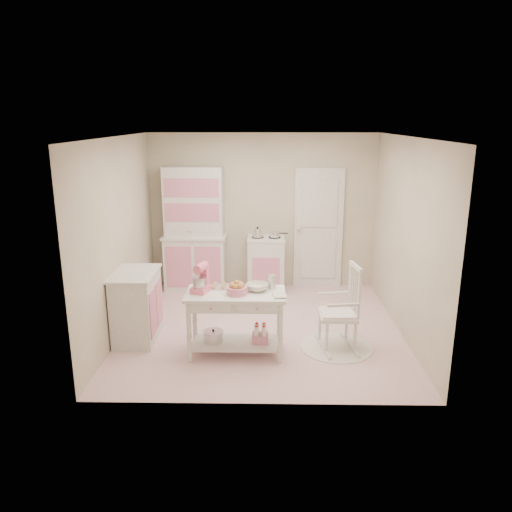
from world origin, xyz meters
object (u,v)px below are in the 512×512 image
Objects in this scene: stove at (266,264)px; bread_basket at (237,290)px; rocking_chair at (338,307)px; stand_mixer at (200,278)px; work_table at (236,323)px; hutch at (194,229)px; base_cabinet at (137,306)px.

bread_basket is (-0.35, -2.42, 0.39)m from stove.
rocking_chair is 3.24× the size of stand_mixer.
bread_basket is at bearing -68.20° from work_table.
hutch is 2.62m from bread_basket.
rocking_chair is 1.31m from bread_basket.
work_table is at bearing -16.86° from base_cabinet.
hutch reaches higher than bread_basket.
hutch is at bearing 108.89° from work_table.
stand_mixer reaches higher than stove.
rocking_chair is 0.92× the size of work_table.
stove is 2.48m from bread_basket.
rocking_chair is at bearing -4.89° from base_cabinet.
stove is 0.84× the size of rocking_chair.
base_cabinet is 2.71× the size of stand_mixer.
work_table is at bearing 179.01° from rocking_chair.
work_table is at bearing -71.11° from hutch.
rocking_chair is 1.29m from work_table.
hutch reaches higher than work_table.
rocking_chair is at bearing 7.97° from work_table.
rocking_chair reaches higher than work_table.
base_cabinet is 1.10m from stand_mixer.
bread_basket reaches higher than work_table.
rocking_chair reaches higher than stove.
hutch is 2.26× the size of base_cabinet.
stove is at bearing 89.80° from stand_mixer.
rocking_chair reaches higher than bread_basket.
rocking_chair is at bearing -67.71° from stove.
work_table is at bearing 15.68° from stand_mixer.
base_cabinet is at bearing 161.44° from bread_basket.
rocking_chair is at bearing 10.33° from bread_basket.
work_table is 0.71m from stand_mixer.
stove is 2.71× the size of stand_mixer.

